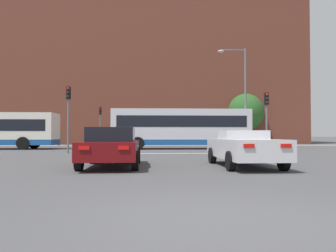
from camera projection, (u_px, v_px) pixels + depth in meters
ground_plane at (215, 217)px, 4.56m from camera, size 400.00×400.00×0.00m
stop_line_strip at (167, 153)px, 20.26m from camera, size 9.83×0.30×0.01m
far_pavement at (161, 145)px, 35.75m from camera, size 70.92×2.50×0.01m
brick_civic_building at (131, 65)px, 45.08m from camera, size 46.49×10.63×23.04m
car_saloon_left at (112, 147)px, 11.83m from camera, size 2.07×4.44×1.42m
car_roadster_right at (244, 148)px, 11.89m from camera, size 2.04×4.65×1.31m
bus_crossing_lead at (181, 128)px, 26.82m from camera, size 11.17×2.68×3.23m
traffic_light_far_left at (100, 120)px, 35.12m from camera, size 0.26×0.31×4.16m
traffic_light_near_right at (267, 112)px, 21.57m from camera, size 0.26×0.31×3.95m
traffic_light_far_right at (222, 121)px, 35.14m from camera, size 0.26×0.31×3.95m
traffic_light_near_left at (68, 108)px, 20.69m from camera, size 0.26×0.31×4.22m
street_lamp_junction at (241, 88)px, 26.30m from camera, size 2.32×0.36×8.13m
pedestrian_waiting at (59, 137)px, 34.96m from camera, size 0.42×0.26×1.65m
pedestrian_walking_east at (184, 137)px, 36.61m from camera, size 0.33×0.45×1.57m
tree_by_building at (246, 113)px, 40.40m from camera, size 4.44×4.44×6.25m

